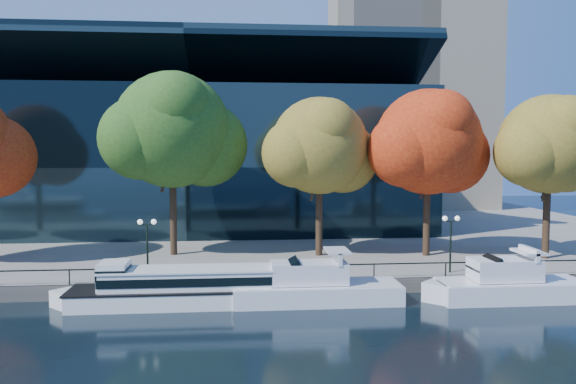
{
  "coord_description": "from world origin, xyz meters",
  "views": [
    {
      "loc": [
        0.78,
        -33.48,
        9.63
      ],
      "look_at": [
        4.59,
        8.0,
        6.53
      ],
      "focal_mm": 35.0,
      "sensor_mm": 36.0,
      "label": 1
    }
  ],
  "objects": [
    {
      "name": "tour_boat",
      "position": [
        -3.12,
        1.29,
        1.19
      ],
      "size": [
        14.75,
        3.29,
        2.8
      ],
      "color": "white",
      "rests_on": "ground"
    },
    {
      "name": "tree_2",
      "position": [
        -4.25,
        13.13,
        11.09
      ],
      "size": [
        11.88,
        9.74,
        15.05
      ],
      "color": "black",
      "rests_on": "promenade"
    },
    {
      "name": "cruiser_near",
      "position": [
        5.33,
        1.06,
        1.05
      ],
      "size": [
        11.72,
        3.02,
        3.39
      ],
      "color": "silver",
      "rests_on": "ground"
    },
    {
      "name": "ground",
      "position": [
        0.0,
        0.0,
        0.0
      ],
      "size": [
        160.0,
        160.0,
        0.0
      ],
      "primitive_type": "plane",
      "color": "black",
      "rests_on": "ground"
    },
    {
      "name": "railing",
      "position": [
        0.0,
        3.25,
        1.94
      ],
      "size": [
        88.2,
        0.08,
        0.99
      ],
      "color": "black",
      "rests_on": "promenade"
    },
    {
      "name": "promenade",
      "position": [
        0.0,
        36.38,
        0.5
      ],
      "size": [
        90.0,
        67.08,
        1.0
      ],
      "color": "slate",
      "rests_on": "ground"
    },
    {
      "name": "convention_building",
      "position": [
        -4.0,
        31.79,
        8.51
      ],
      "size": [
        50.0,
        24.57,
        21.43
      ],
      "color": "black",
      "rests_on": "ground"
    },
    {
      "name": "lamp_2",
      "position": [
        15.8,
        4.5,
        3.98
      ],
      "size": [
        1.26,
        0.36,
        4.03
      ],
      "color": "black",
      "rests_on": "promenade"
    },
    {
      "name": "office_tower",
      "position": [
        28.0,
        55.0,
        33.02
      ],
      "size": [
        22.5,
        22.5,
        65.9
      ],
      "color": "gray",
      "rests_on": "ground"
    },
    {
      "name": "tree_3",
      "position": [
        7.67,
        11.79,
        9.82
      ],
      "size": [
        9.88,
        8.1,
        12.95
      ],
      "color": "black",
      "rests_on": "promenade"
    },
    {
      "name": "cruiser_far",
      "position": [
        17.84,
        0.47,
        1.1
      ],
      "size": [
        10.56,
        2.93,
        3.45
      ],
      "color": "silver",
      "rests_on": "ground"
    },
    {
      "name": "tree_4",
      "position": [
        16.47,
        10.92,
        10.12
      ],
      "size": [
        10.74,
        8.8,
        13.6
      ],
      "color": "black",
      "rests_on": "promenade"
    },
    {
      "name": "tree_5",
      "position": [
        25.59,
        8.89,
        9.93
      ],
      "size": [
        9.82,
        8.06,
        13.03
      ],
      "color": "black",
      "rests_on": "promenade"
    },
    {
      "name": "lamp_1",
      "position": [
        -5.23,
        4.5,
        3.98
      ],
      "size": [
        1.26,
        0.36,
        4.03
      ],
      "color": "black",
      "rests_on": "promenade"
    }
  ]
}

